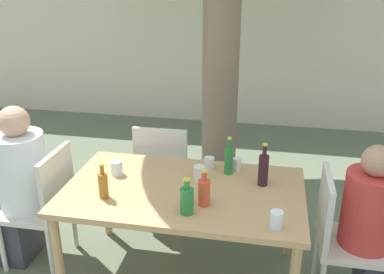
{
  "coord_description": "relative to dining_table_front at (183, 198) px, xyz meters",
  "views": [
    {
      "loc": [
        0.53,
        -2.44,
        2.1
      ],
      "look_at": [
        0.0,
        0.3,
        0.97
      ],
      "focal_mm": 40.0,
      "sensor_mm": 36.0,
      "label": 1
    }
  ],
  "objects": [
    {
      "name": "drinking_glass_0",
      "position": [
        -0.5,
        0.11,
        0.12
      ],
      "size": [
        0.08,
        0.08,
        0.1
      ],
      "color": "silver",
      "rests_on": "dining_table_front"
    },
    {
      "name": "patio_chair_0",
      "position": [
        -1.02,
        0.0,
        -0.14
      ],
      "size": [
        0.44,
        0.44,
        0.9
      ],
      "rotation": [
        0.0,
        0.0,
        -1.57
      ],
      "color": "beige",
      "rests_on": "ground_plane"
    },
    {
      "name": "soda_bottle_0",
      "position": [
        0.17,
        -0.17,
        0.16
      ],
      "size": [
        0.08,
        0.08,
        0.23
      ],
      "color": "#DB4C2D",
      "rests_on": "dining_table_front"
    },
    {
      "name": "green_bottle_3",
      "position": [
        0.27,
        0.28,
        0.18
      ],
      "size": [
        0.06,
        0.06,
        0.28
      ],
      "color": "#287A38",
      "rests_on": "dining_table_front"
    },
    {
      "name": "amber_bottle_4",
      "position": [
        -0.47,
        -0.21,
        0.16
      ],
      "size": [
        0.06,
        0.06,
        0.24
      ],
      "color": "#9E661E",
      "rests_on": "dining_table_front"
    },
    {
      "name": "green_bottle_1",
      "position": [
        0.08,
        -0.29,
        0.16
      ],
      "size": [
        0.08,
        0.08,
        0.23
      ],
      "color": "#287A38",
      "rests_on": "dining_table_front"
    },
    {
      "name": "wine_bottle_2",
      "position": [
        0.51,
        0.16,
        0.19
      ],
      "size": [
        0.07,
        0.07,
        0.3
      ],
      "color": "#331923",
      "rests_on": "dining_table_front"
    },
    {
      "name": "drinking_glass_1",
      "position": [
        0.08,
        0.17,
        0.12
      ],
      "size": [
        0.08,
        0.08,
        0.09
      ],
      "color": "silver",
      "rests_on": "dining_table_front"
    },
    {
      "name": "dining_table_front",
      "position": [
        0.0,
        0.0,
        0.0
      ],
      "size": [
        1.58,
        0.93,
        0.72
      ],
      "color": "tan",
      "rests_on": "ground_plane"
    },
    {
      "name": "person_seated_0",
      "position": [
        -1.26,
        -0.0,
        -0.1
      ],
      "size": [
        0.58,
        0.35,
        1.22
      ],
      "rotation": [
        0.0,
        0.0,
        -1.57
      ],
      "color": "#383842",
      "rests_on": "ground_plane"
    },
    {
      "name": "person_seated_1",
      "position": [
        1.27,
        -0.0,
        -0.15
      ],
      "size": [
        0.56,
        0.33,
        1.13
      ],
      "rotation": [
        0.0,
        0.0,
        1.57
      ],
      "color": "#383842",
      "rests_on": "ground_plane"
    },
    {
      "name": "patio_chair_1",
      "position": [
        1.02,
        0.0,
        -0.14
      ],
      "size": [
        0.44,
        0.44,
        0.9
      ],
      "rotation": [
        0.0,
        0.0,
        1.57
      ],
      "color": "beige",
      "rests_on": "ground_plane"
    },
    {
      "name": "drinking_glass_2",
      "position": [
        0.32,
        0.34,
        0.12
      ],
      "size": [
        0.06,
        0.06,
        0.09
      ],
      "color": "silver",
      "rests_on": "dining_table_front"
    },
    {
      "name": "drinking_glass_4",
      "position": [
        0.61,
        -0.35,
        0.12
      ],
      "size": [
        0.07,
        0.07,
        0.1
      ],
      "color": "white",
      "rests_on": "dining_table_front"
    },
    {
      "name": "patio_chair_2",
      "position": [
        -0.32,
        0.7,
        -0.14
      ],
      "size": [
        0.44,
        0.44,
        0.9
      ],
      "rotation": [
        0.0,
        0.0,
        3.14
      ],
      "color": "beige",
      "rests_on": "ground_plane"
    },
    {
      "name": "drinking_glass_3",
      "position": [
        0.12,
        0.33,
        0.11
      ],
      "size": [
        0.07,
        0.07,
        0.09
      ],
      "color": "silver",
      "rests_on": "dining_table_front"
    },
    {
      "name": "cafe_building_wall",
      "position": [
        0.0,
        3.35,
        0.75
      ],
      "size": [
        10.0,
        0.08,
        2.8
      ],
      "color": "beige",
      "rests_on": "ground_plane"
    }
  ]
}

